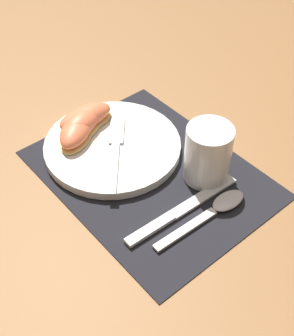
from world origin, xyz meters
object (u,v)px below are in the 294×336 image
(citrus_wedge_2, at_px, (77,130))
(fork, at_px, (116,147))
(citrus_wedge_0, at_px, (86,118))
(juice_glass, at_px, (207,156))
(knife, at_px, (180,211))
(plate, at_px, (113,146))
(spoon, at_px, (217,208))
(citrus_wedge_1, at_px, (81,124))

(citrus_wedge_2, bearing_deg, fork, 27.00)
(citrus_wedge_0, relative_size, citrus_wedge_2, 0.95)
(juice_glass, xyz_separation_m, fork, (-0.14, -0.09, -0.03))
(knife, relative_size, fork, 1.37)
(plate, relative_size, knife, 1.10)
(juice_glass, height_order, citrus_wedge_0, juice_glass)
(plate, bearing_deg, citrus_wedge_2, -144.86)
(plate, xyz_separation_m, knife, (0.19, -0.01, -0.01))
(spoon, xyz_separation_m, fork, (-0.21, -0.04, 0.01))
(spoon, xyz_separation_m, citrus_wedge_0, (-0.30, -0.05, 0.03))
(fork, height_order, citrus_wedge_2, citrus_wedge_2)
(juice_glass, relative_size, citrus_wedge_1, 0.96)
(plate, height_order, spoon, plate)
(fork, bearing_deg, juice_glass, 31.09)
(citrus_wedge_0, bearing_deg, citrus_wedge_1, -58.45)
(juice_glass, relative_size, citrus_wedge_0, 0.91)
(juice_glass, bearing_deg, citrus_wedge_0, -158.86)
(knife, height_order, spoon, spoon)
(spoon, height_order, citrus_wedge_2, citrus_wedge_2)
(plate, height_order, knife, plate)
(spoon, relative_size, citrus_wedge_1, 1.72)
(knife, distance_m, citrus_wedge_0, 0.26)
(juice_glass, bearing_deg, citrus_wedge_1, -154.54)
(knife, xyz_separation_m, fork, (-0.17, 0.00, 0.02))
(plate, bearing_deg, juice_glass, 27.76)
(plate, relative_size, juice_glass, 2.41)
(plate, bearing_deg, citrus_wedge_0, -175.04)
(citrus_wedge_0, xyz_separation_m, citrus_wedge_2, (0.02, -0.03, -0.00))
(plate, relative_size, citrus_wedge_1, 2.32)
(spoon, relative_size, citrus_wedge_2, 1.54)
(knife, xyz_separation_m, citrus_wedge_0, (-0.26, 0.00, 0.03))
(citrus_wedge_1, bearing_deg, plate, 19.39)
(spoon, bearing_deg, citrus_wedge_2, -163.99)
(fork, distance_m, citrus_wedge_1, 0.08)
(fork, distance_m, citrus_wedge_0, 0.09)
(spoon, bearing_deg, fork, -167.97)
(spoon, distance_m, citrus_wedge_1, 0.30)
(spoon, distance_m, citrus_wedge_2, 0.29)
(juice_glass, height_order, fork, juice_glass)
(spoon, height_order, fork, fork)
(citrus_wedge_0, bearing_deg, citrus_wedge_2, -60.94)
(juice_glass, height_order, citrus_wedge_1, juice_glass)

